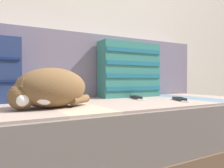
{
  "coord_description": "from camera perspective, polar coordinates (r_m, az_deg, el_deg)",
  "views": [
    {
      "loc": [
        -0.56,
        -0.96,
        0.57
      ],
      "look_at": [
        0.02,
        0.06,
        0.55
      ],
      "focal_mm": 35.0,
      "sensor_mm": 36.0,
      "label": 1
    }
  ],
  "objects": [
    {
      "name": "throw_pillow_striped",
      "position": [
        1.56,
        4.6,
        3.68
      ],
      "size": [
        0.45,
        0.14,
        0.38
      ],
      "color": "#337A70",
      "rests_on": "couch"
    },
    {
      "name": "couch",
      "position": [
        1.27,
        -2.6,
        -14.77
      ],
      "size": [
        2.03,
        0.83,
        0.45
      ],
      "color": "brown",
      "rests_on": "ground_plane"
    },
    {
      "name": "game_remote_near",
      "position": [
        1.41,
        6.4,
        -3.52
      ],
      "size": [
        0.09,
        0.19,
        0.02
      ],
      "color": "black",
      "rests_on": "couch"
    },
    {
      "name": "sofa_backrest",
      "position": [
        1.54,
        -8.46,
        4.71
      ],
      "size": [
        1.99,
        0.14,
        0.44
      ],
      "color": "slate",
      "rests_on": "couch"
    },
    {
      "name": "game_remote_far",
      "position": [
        1.35,
        17.28,
        -3.77
      ],
      "size": [
        0.12,
        0.19,
        0.02
      ],
      "color": "black",
      "rests_on": "couch"
    },
    {
      "name": "sleeping_cat",
      "position": [
        0.99,
        -15.99,
        -1.23
      ],
      "size": [
        0.38,
        0.28,
        0.18
      ],
      "color": "brown",
      "rests_on": "couch"
    }
  ]
}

